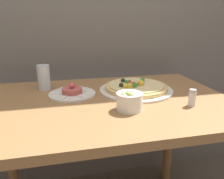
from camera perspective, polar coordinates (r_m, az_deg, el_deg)
dining_table at (r=1.04m, az=-1.94°, el=-8.77°), size 1.16×0.77×0.79m
pizza_plate at (r=1.11m, az=6.24°, el=0.47°), size 0.37×0.37×0.06m
tartare_plate at (r=1.07m, az=-10.34°, el=-0.82°), size 0.22×0.22×0.06m
small_bowl at (r=0.87m, az=4.53°, el=-2.99°), size 0.10×0.10×0.08m
drinking_glass at (r=1.17m, az=-17.38°, el=3.02°), size 0.06×0.06×0.13m
salt_shaker at (r=0.97m, az=20.19°, el=-2.04°), size 0.03×0.03×0.07m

